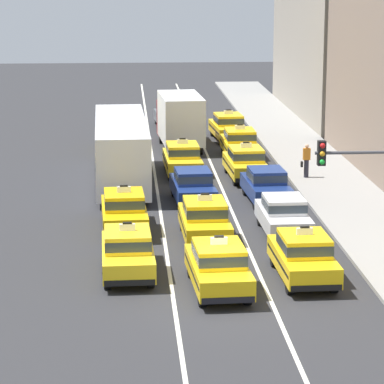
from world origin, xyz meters
The scene contains 22 objects.
ground_plane centered at (0.00, 0.00, 0.00)m, with size 160.00×160.00×0.00m, color #2B2B2D.
lane_stripe_left_center centered at (-1.60, 20.00, 0.00)m, with size 0.14×80.00×0.01m, color silver.
lane_stripe_center_right centered at (1.60, 20.00, 0.00)m, with size 0.14×80.00×0.01m, color silver.
sidewalk_curb centered at (7.20, 15.00, 0.07)m, with size 4.00×90.00×0.15m, color gray.
taxi_left_nearest centered at (-3.09, 3.20, 0.88)m, with size 1.92×4.60×1.96m.
taxi_left_second centered at (-3.21, 9.15, 0.88)m, with size 1.98×4.62×1.96m.
bus_left_third centered at (-3.34, 18.20, 1.82)m, with size 2.78×11.26×3.22m.
taxi_left_fourth centered at (-3.30, 27.67, 0.88)m, with size 1.95×4.61×1.96m.
taxi_center_nearest centered at (-0.03, 1.25, 0.88)m, with size 2.02×4.64×1.96m.
taxi_center_second centered at (0.00, 7.47, 0.88)m, with size 1.90×4.59×1.96m.
sedan_center_third centered at (-0.04, 13.78, 0.85)m, with size 1.99×4.39×1.58m.
taxi_center_fourth centered at (-0.15, 20.08, 0.88)m, with size 1.92×4.60×1.96m.
box_truck_center_fifth centered at (0.12, 27.85, 1.78)m, with size 2.59×7.07×3.27m.
sedan_center_sixth centered at (-0.13, 35.40, 0.85)m, with size 2.02×4.40×1.58m.
taxi_right_nearest centered at (3.04, 2.25, 0.88)m, with size 1.91×4.60×1.96m.
sedan_right_second centered at (3.29, 8.17, 0.85)m, with size 1.82×4.32×1.58m.
sedan_right_third centered at (3.37, 13.75, 0.85)m, with size 1.95×4.37×1.58m.
taxi_right_fourth centered at (3.03, 18.79, 0.88)m, with size 1.96×4.62×1.96m.
taxi_right_fifth centered at (3.37, 24.40, 0.88)m, with size 1.85×4.57×1.96m.
taxi_right_sixth centered at (3.31, 30.18, 0.88)m, with size 2.10×4.66×1.96m.
pedestrian_near_crosswalk centered at (6.08, 18.28, 1.02)m, with size 0.47×0.24×1.72m.
traffic_light_pole centered at (4.49, -1.30, 3.82)m, with size 2.87×0.33×5.58m.
Camera 1 is at (-3.07, -30.24, 10.81)m, focal length 91.80 mm.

